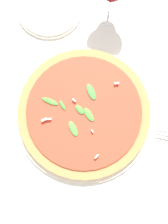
% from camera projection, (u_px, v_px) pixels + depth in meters
% --- Properties ---
extents(ground_plane, '(6.00, 6.00, 0.00)m').
position_uv_depth(ground_plane, '(86.00, 106.00, 0.79)').
color(ground_plane, silver).
extents(pizza_arugula_main, '(0.34, 0.34, 0.05)m').
position_uv_depth(pizza_arugula_main, '(84.00, 113.00, 0.77)').
color(pizza_arugula_main, silver).
rests_on(pizza_arugula_main, ground_plane).
extents(side_plate_white, '(0.18, 0.18, 0.02)m').
position_uv_depth(side_plate_white, '(49.00, 8.00, 0.83)').
color(side_plate_white, silver).
rests_on(side_plate_white, ground_plane).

